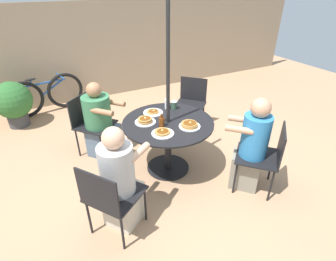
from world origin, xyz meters
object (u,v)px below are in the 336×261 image
object	(u,v)px
patio_chair_north	(90,121)
coffee_cup	(174,105)
pancake_plate_a	(163,133)
potted_shrub	(13,102)
bicycle	(46,95)
pancake_plate_c	(145,121)
patio_table	(168,132)
patio_chair_south	(266,154)
diner_north	(101,124)
diner_east	(120,182)
pancake_plate_b	(189,125)
syrup_bottle	(162,122)
diner_south	(251,148)
patio_chair_east	(109,196)
pancake_plate_d	(153,112)
drinking_glass_a	(167,104)
patio_chair_west	(191,101)

from	to	relation	value
patio_chair_north	coffee_cup	xyz separation A→B (m)	(1.04, -0.59, 0.27)
pancake_plate_a	potted_shrub	xyz separation A→B (m)	(-1.58, 2.50, -0.28)
patio_chair_north	bicycle	bearing A→B (deg)	-116.89
pancake_plate_a	pancake_plate_c	bearing A→B (deg)	101.49
patio_table	patio_chair_south	xyz separation A→B (m)	(0.82, -0.86, -0.07)
potted_shrub	diner_north	bearing A→B (deg)	-54.13
diner_east	pancake_plate_b	distance (m)	1.08
diner_east	potted_shrub	world-z (taller)	diner_east
patio_chair_north	coffee_cup	distance (m)	1.22
pancake_plate_a	pancake_plate_c	xyz separation A→B (m)	(-0.07, 0.34, 0.01)
diner_east	syrup_bottle	size ratio (longest dim) A/B	7.06
diner_south	coffee_cup	xyz separation A→B (m)	(-0.45, 1.03, 0.22)
patio_chair_south	diner_south	distance (m)	0.18
potted_shrub	patio_chair_east	bearing A→B (deg)	-74.91
diner_south	pancake_plate_d	bearing A→B (deg)	82.65
diner_north	pancake_plate_a	world-z (taller)	diner_north
diner_north	diner_south	world-z (taller)	diner_south
patio_chair_north	drinking_glass_a	world-z (taller)	patio_chair_north
patio_chair_north	drinking_glass_a	size ratio (longest dim) A/B	6.29
diner_east	pancake_plate_d	distance (m)	1.19
diner_east	patio_chair_west	size ratio (longest dim) A/B	1.35
patio_table	patio_chair_south	bearing A→B (deg)	-46.61
diner_east	patio_chair_south	xyz separation A→B (m)	(1.64, -0.28, -0.03)
pancake_plate_b	bicycle	xyz separation A→B (m)	(-1.41, 2.84, -0.38)
patio_table	pancake_plate_a	world-z (taller)	pancake_plate_a
syrup_bottle	diner_east	bearing A→B (deg)	-143.75
patio_chair_north	pancake_plate_d	distance (m)	0.96
patio_chair_east	drinking_glass_a	size ratio (longest dim) A/B	6.29
diner_south	pancake_plate_c	world-z (taller)	diner_south
potted_shrub	coffee_cup	bearing A→B (deg)	-44.48
potted_shrub	diner_south	bearing A→B (deg)	-50.67
diner_south	bicycle	bearing A→B (deg)	76.70
patio_chair_south	pancake_plate_d	size ratio (longest dim) A/B	3.29
pancake_plate_a	coffee_cup	world-z (taller)	coffee_cup
patio_table	pancake_plate_b	world-z (taller)	pancake_plate_b
patio_chair_north	bicycle	size ratio (longest dim) A/B	0.60
diner_south	pancake_plate_d	xyz separation A→B (m)	(-0.76, 1.05, 0.18)
pancake_plate_b	drinking_glass_a	size ratio (longest dim) A/B	1.91
coffee_cup	bicycle	xyz separation A→B (m)	(-1.49, 2.32, -0.42)
patio_chair_north	potted_shrub	distance (m)	1.69
diner_north	bicycle	size ratio (longest dim) A/B	0.76
patio_chair_north	diner_north	world-z (taller)	diner_north
pancake_plate_d	drinking_glass_a	world-z (taller)	drinking_glass_a
patio_chair_north	coffee_cup	size ratio (longest dim) A/B	7.71
patio_chair_east	coffee_cup	world-z (taller)	patio_chair_east
pancake_plate_b	syrup_bottle	bearing A→B (deg)	150.13
patio_table	patio_chair_east	world-z (taller)	patio_chair_east
patio_chair_west	diner_north	bearing A→B (deg)	48.65
pancake_plate_d	diner_north	bearing A→B (deg)	143.65
patio_chair_west	syrup_bottle	size ratio (longest dim) A/B	5.21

